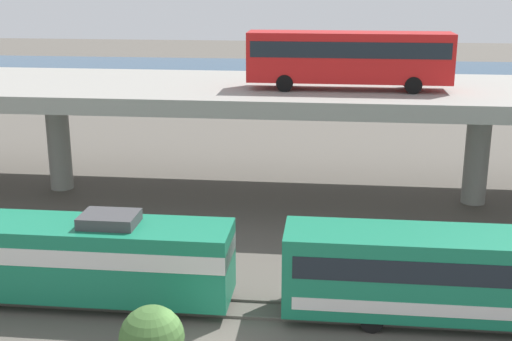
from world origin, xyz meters
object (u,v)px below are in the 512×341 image
transit_bus_on_overpass (349,55)px  parked_car_0 (335,83)px  parked_car_3 (112,81)px  parked_car_1 (290,82)px  parked_car_2 (69,77)px  train_locomotive (35,254)px

transit_bus_on_overpass → parked_car_0: (-0.56, 37.52, -7.35)m
transit_bus_on_overpass → parked_car_3: bearing=-53.7°
parked_car_1 → parked_car_2: size_ratio=1.11×
train_locomotive → parked_car_0: 53.70m
train_locomotive → parked_car_0: (13.12, 52.07, -0.15)m
transit_bus_on_overpass → parked_car_2: 51.25m
parked_car_1 → parked_car_2: bearing=-2.5°
transit_bus_on_overpass → parked_car_0: transit_bus_on_overpass is taller
train_locomotive → transit_bus_on_overpass: bearing=-133.2°
parked_car_0 → parked_car_3: same height
parked_car_1 → transit_bus_on_overpass: bearing=98.8°
parked_car_0 → parked_car_2: 32.26m
train_locomotive → parked_car_3: (-13.06, 50.98, -0.15)m
parked_car_2 → parked_car_0: bearing=-2.1°
train_locomotive → transit_bus_on_overpass: (13.68, 14.56, 7.20)m
parked_car_1 → parked_car_2: (-27.02, 1.17, -0.00)m
parked_car_0 → parked_car_3: size_ratio=0.96×
parked_car_0 → parked_car_1: same height
parked_car_1 → parked_car_2: 27.04m
parked_car_2 → parked_car_3: same height
parked_car_2 → parked_car_3: 6.47m
train_locomotive → parked_car_1: train_locomotive is taller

